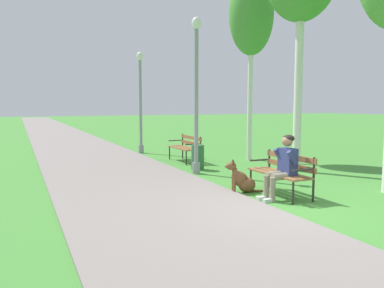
{
  "coord_description": "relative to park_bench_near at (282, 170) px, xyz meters",
  "views": [
    {
      "loc": [
        -4.21,
        -5.1,
        1.82
      ],
      "look_at": [
        -0.48,
        2.93,
        0.9
      ],
      "focal_mm": 35.22,
      "sensor_mm": 36.0,
      "label": 1
    }
  ],
  "objects": [
    {
      "name": "ground_plane",
      "position": [
        -0.61,
        -0.93,
        -0.51
      ],
      "size": [
        120.0,
        120.0,
        0.0
      ],
      "primitive_type": "plane",
      "color": "#478E38"
    },
    {
      "name": "paved_path",
      "position": [
        -2.55,
        23.07,
        -0.49
      ],
      "size": [
        3.5,
        60.0,
        0.04
      ],
      "primitive_type": "cube",
      "color": "gray",
      "rests_on": "ground"
    },
    {
      "name": "park_bench_near",
      "position": [
        0.0,
        0.0,
        0.0
      ],
      "size": [
        0.55,
        1.5,
        0.85
      ],
      "color": "olive",
      "rests_on": "ground"
    },
    {
      "name": "park_bench_mid",
      "position": [
        0.07,
        4.96,
        0.0
      ],
      "size": [
        0.55,
        1.5,
        0.85
      ],
      "color": "olive",
      "rests_on": "ground"
    },
    {
      "name": "person_seated_on_near_bench",
      "position": [
        -0.21,
        -0.27,
        0.17
      ],
      "size": [
        0.74,
        0.49,
        1.25
      ],
      "color": "gray",
      "rests_on": "ground"
    },
    {
      "name": "dog_brown",
      "position": [
        -0.62,
        0.53,
        -0.25
      ],
      "size": [
        0.81,
        0.42,
        0.71
      ],
      "color": "brown",
      "rests_on": "ground"
    },
    {
      "name": "lamp_post_near",
      "position": [
        -0.55,
        2.89,
        1.59
      ],
      "size": [
        0.24,
        0.24,
        4.06
      ],
      "color": "gray",
      "rests_on": "ground"
    },
    {
      "name": "lamp_post_mid",
      "position": [
        -0.59,
        7.68,
        1.45
      ],
      "size": [
        0.24,
        0.24,
        3.78
      ],
      "color": "gray",
      "rests_on": "ground"
    },
    {
      "name": "birch_tree_third",
      "position": [
        2.17,
        4.49,
        4.2
      ],
      "size": [
        1.5,
        1.33,
        6.1
      ],
      "color": "silver",
      "rests_on": "ground"
    },
    {
      "name": "litter_bin",
      "position": [
        -0.24,
        3.45,
        -0.16
      ],
      "size": [
        0.36,
        0.36,
        0.7
      ],
      "primitive_type": "cylinder",
      "color": "#2D6638",
      "rests_on": "ground"
    }
  ]
}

